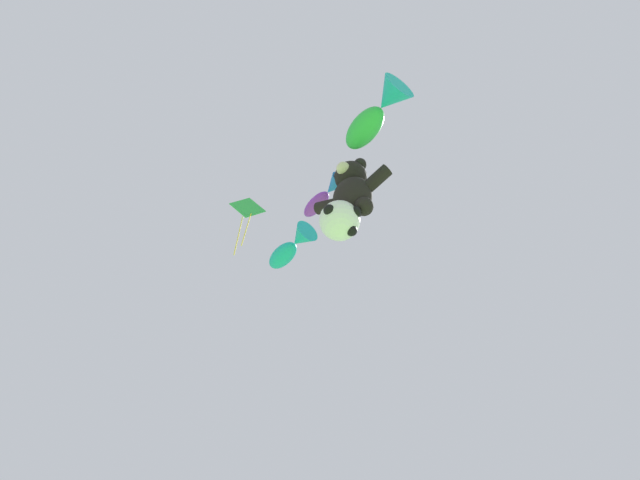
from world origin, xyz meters
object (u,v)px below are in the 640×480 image
fish_kite_emerald (377,113)px  diamond_kite (247,212)px  soccer_ball_kite (340,221)px  fish_kite_violet (325,195)px  fish_kite_teal (292,247)px  teddy_bear_kite (352,191)px

fish_kite_emerald → diamond_kite: (-5.39, 1.09, 1.15)m
soccer_ball_kite → fish_kite_violet: fish_kite_violet is taller
fish_kite_teal → fish_kite_emerald: bearing=-30.0°
teddy_bear_kite → fish_kite_violet: 1.58m
soccer_ball_kite → fish_kite_emerald: fish_kite_emerald is taller
soccer_ball_kite → fish_kite_teal: size_ratio=0.53×
fish_kite_emerald → fish_kite_violet: size_ratio=1.28×
fish_kite_violet → fish_kite_teal: fish_kite_teal is taller
fish_kite_emerald → fish_kite_teal: 5.62m
soccer_ball_kite → fish_kite_emerald: bearing=-29.2°
soccer_ball_kite → fish_kite_violet: (-0.77, 0.49, 2.31)m
fish_kite_violet → fish_kite_teal: (-2.17, 1.24, 0.31)m
teddy_bear_kite → diamond_kite: diamond_kite is taller
diamond_kite → fish_kite_violet: bearing=9.5°
teddy_bear_kite → fish_kite_emerald: size_ratio=1.07×
teddy_bear_kite → soccer_ball_kite: (-0.32, -0.15, -1.22)m
fish_kite_emerald → soccer_ball_kite: bearing=150.8°
diamond_kite → fish_kite_teal: bearing=71.7°
fish_kite_teal → diamond_kite: 1.85m
soccer_ball_kite → diamond_kite: diamond_kite is taller
teddy_bear_kite → fish_kite_violet: (-1.09, 0.34, 1.09)m
soccer_ball_kite → diamond_kite: bearing=179.5°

